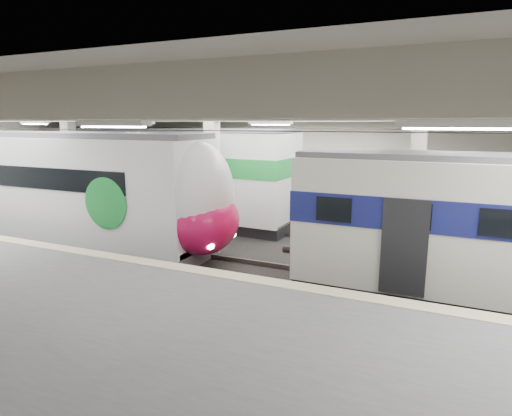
% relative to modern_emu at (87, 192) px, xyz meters
% --- Properties ---
extents(station_hall, '(36.00, 24.00, 5.75)m').
position_rel_modern_emu_xyz_m(station_hall, '(7.03, -1.74, 0.99)').
color(station_hall, black).
rests_on(station_hall, ground).
extents(modern_emu, '(14.31, 2.95, 4.59)m').
position_rel_modern_emu_xyz_m(modern_emu, '(0.00, 0.00, 0.00)').
color(modern_emu, white).
rests_on(modern_emu, ground).
extents(far_train, '(14.88, 3.72, 4.68)m').
position_rel_modern_emu_xyz_m(far_train, '(-0.66, 5.50, 0.16)').
color(far_train, white).
rests_on(far_train, ground).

